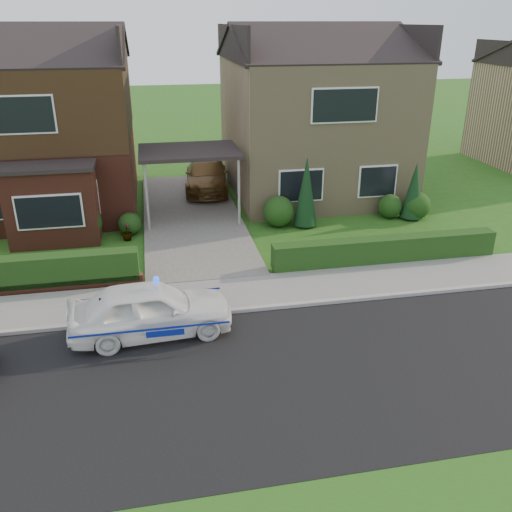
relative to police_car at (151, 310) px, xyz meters
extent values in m
plane|color=#2B5115|center=(1.74, -2.40, -0.69)|extent=(120.00, 120.00, 0.00)
cube|color=black|center=(1.74, -2.40, -0.69)|extent=(60.00, 6.00, 0.02)
cube|color=#9E9993|center=(1.74, 0.65, -0.63)|extent=(60.00, 0.16, 0.12)
cube|color=slate|center=(1.74, 1.70, -0.64)|extent=(60.00, 2.00, 0.10)
cube|color=#666059|center=(1.74, 8.60, -0.63)|extent=(3.80, 12.00, 0.12)
cube|color=brown|center=(-4.06, 11.60, 2.21)|extent=(7.20, 8.00, 5.80)
cube|color=white|center=(-2.48, 7.58, 0.71)|extent=(1.60, 0.08, 1.30)
cube|color=white|center=(-4.06, 7.58, 3.71)|extent=(2.60, 0.08, 1.30)
cube|color=black|center=(-4.06, 11.60, 3.66)|extent=(7.26, 8.06, 2.90)
cube|color=brown|center=(-3.20, 6.90, 0.66)|extent=(3.00, 1.40, 2.70)
cube|color=black|center=(-3.20, 6.90, 2.08)|extent=(3.20, 1.60, 0.14)
cube|color=tan|center=(7.54, 11.60, 2.21)|extent=(7.20, 8.00, 5.80)
cube|color=white|center=(5.95, 7.58, 0.71)|extent=(1.80, 0.08, 1.30)
cube|color=white|center=(9.12, 7.58, 0.71)|extent=(1.60, 0.08, 1.30)
cube|color=white|center=(7.54, 7.58, 3.71)|extent=(2.60, 0.08, 1.30)
cube|color=black|center=(1.74, 8.60, 2.01)|extent=(3.80, 3.00, 0.14)
cylinder|color=gray|center=(0.04, 7.20, 0.66)|extent=(0.10, 0.10, 2.70)
cylinder|color=gray|center=(3.44, 7.20, 0.66)|extent=(0.10, 0.10, 2.70)
cube|color=brown|center=(-4.06, 2.90, -0.51)|extent=(7.70, 0.25, 0.36)
cube|color=#143511|center=(-4.06, 3.05, -0.69)|extent=(7.50, 0.55, 0.90)
cube|color=#143511|center=(7.54, 2.95, -0.69)|extent=(7.50, 0.55, 0.80)
sphere|color=#143511|center=(-2.26, 6.90, -0.03)|extent=(1.32, 1.32, 1.32)
sphere|color=#143511|center=(-0.66, 7.20, -0.27)|extent=(0.84, 0.84, 0.84)
sphere|color=#143511|center=(4.94, 7.00, -0.09)|extent=(1.20, 1.20, 1.20)
sphere|color=#143511|center=(9.54, 7.10, -0.21)|extent=(0.96, 0.96, 0.96)
sphere|color=#143511|center=(10.54, 6.80, -0.15)|extent=(1.08, 1.08, 1.08)
cone|color=black|center=(5.94, 6.80, 0.61)|extent=(0.90, 0.90, 2.60)
cone|color=black|center=(10.34, 6.80, 0.41)|extent=(0.90, 0.90, 2.20)
imported|color=white|center=(0.00, 0.00, 0.00)|extent=(1.92, 4.16, 1.38)
sphere|color=#193FF2|center=(0.20, 0.00, 0.77)|extent=(0.17, 0.17, 0.17)
cube|color=navy|center=(0.00, -0.82, -0.06)|extent=(3.72, 0.02, 0.05)
cube|color=navy|center=(0.00, 0.82, -0.06)|extent=(3.72, 0.01, 0.05)
ellipsoid|color=black|center=(-1.13, -0.10, 0.27)|extent=(0.22, 0.17, 0.21)
sphere|color=white|center=(-1.12, -0.16, 0.26)|extent=(0.11, 0.11, 0.11)
sphere|color=black|center=(-1.11, -0.12, 0.41)|extent=(0.13, 0.13, 0.13)
cone|color=black|center=(-1.16, -0.11, 0.48)|extent=(0.04, 0.04, 0.05)
cone|color=black|center=(-1.07, -0.11, 0.48)|extent=(0.04, 0.04, 0.05)
imported|color=brown|center=(2.74, 12.10, 0.10)|extent=(2.33, 4.78, 1.34)
imported|color=gray|center=(-0.76, 6.60, -0.36)|extent=(0.43, 0.43, 0.66)
camera|label=1|loc=(0.31, -12.11, 6.65)|focal=38.00mm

